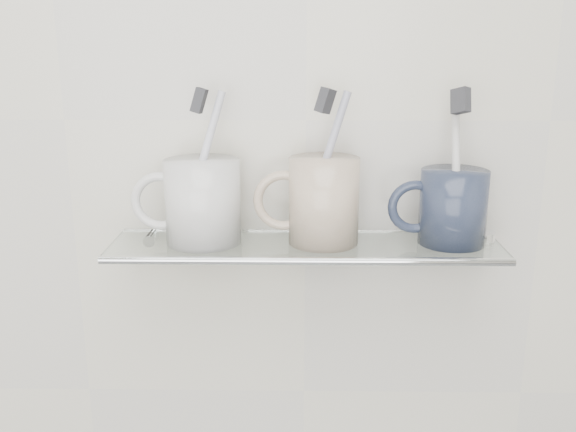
{
  "coord_description": "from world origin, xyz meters",
  "views": [
    {
      "loc": [
        -0.01,
        0.25,
        1.35
      ],
      "look_at": [
        -0.02,
        1.04,
        1.14
      ],
      "focal_mm": 40.0,
      "sensor_mm": 36.0,
      "label": 1
    }
  ],
  "objects_px": {
    "shelf_glass": "(306,246)",
    "mug_right": "(453,207)",
    "mug_left": "(203,201)",
    "mug_center": "(324,201)"
  },
  "relations": [
    {
      "from": "mug_left",
      "to": "shelf_glass",
      "type": "bearing_deg",
      "value": 21.53
    },
    {
      "from": "shelf_glass",
      "to": "mug_left",
      "type": "height_order",
      "value": "mug_left"
    },
    {
      "from": "mug_right",
      "to": "mug_left",
      "type": "bearing_deg",
      "value": 166.64
    },
    {
      "from": "shelf_glass",
      "to": "mug_right",
      "type": "relative_size",
      "value": 5.25
    },
    {
      "from": "mug_center",
      "to": "mug_right",
      "type": "relative_size",
      "value": 1.16
    },
    {
      "from": "mug_left",
      "to": "mug_center",
      "type": "bearing_deg",
      "value": 23.71
    },
    {
      "from": "shelf_glass",
      "to": "mug_left",
      "type": "xyz_separation_m",
      "value": [
        -0.13,
        0.0,
        0.06
      ]
    },
    {
      "from": "shelf_glass",
      "to": "mug_center",
      "type": "xyz_separation_m",
      "value": [
        0.02,
        0.0,
        0.06
      ]
    },
    {
      "from": "mug_center",
      "to": "mug_right",
      "type": "distance_m",
      "value": 0.16
    },
    {
      "from": "shelf_glass",
      "to": "mug_right",
      "type": "bearing_deg",
      "value": 1.53
    }
  ]
}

